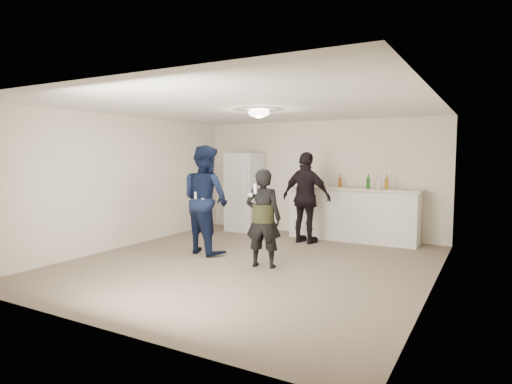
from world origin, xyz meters
The scene contains 21 objects.
floor centered at (0.00, 0.00, 0.00)m, with size 6.00×6.00×0.00m, color #6B5B4C.
ceiling centered at (0.00, 0.00, 2.50)m, with size 6.00×6.00×0.00m, color silver.
wall_back centered at (0.00, 3.00, 1.25)m, with size 6.00×6.00×0.00m, color beige.
wall_front centered at (0.00, -3.00, 1.25)m, with size 6.00×6.00×0.00m, color beige.
wall_left centered at (-2.75, 0.00, 1.25)m, with size 6.00×6.00×0.00m, color beige.
wall_right centered at (2.75, 0.00, 1.25)m, with size 6.00×6.00×0.00m, color beige.
counter centered at (0.89, 2.67, 0.53)m, with size 2.60×0.56×1.05m, color silver.
counter_top centered at (0.89, 2.67, 1.07)m, with size 2.68×0.64×0.04m, color beige.
fridge centered at (-1.65, 2.60, 0.90)m, with size 0.70×0.70×1.80m, color silver.
fridge_handle centered at (-1.37, 2.23, 1.30)m, with size 0.02×0.02×0.60m, color silver.
ceiling_dome centered at (0.00, 0.30, 2.45)m, with size 0.36×0.36×0.16m, color white.
shaker centered at (-0.15, 2.73, 1.18)m, with size 0.08×0.08×0.17m, color #B7B8BC.
man centered at (-1.08, 0.28, 0.96)m, with size 0.94×0.73×1.93m, color #101D44.
woman centered at (0.29, -0.08, 0.78)m, with size 0.57×0.37×1.55m, color black.
camo_shorts centered at (0.29, -0.08, 0.85)m, with size 0.34×0.34×0.28m, color #303719.
spectator centered at (0.16, 1.96, 0.91)m, with size 1.07×0.44×1.82m, color black.
remote_man centered at (-1.08, 0.00, 1.05)m, with size 0.04×0.04×0.15m, color silver.
nunchuk_man centered at (-0.96, 0.03, 0.98)m, with size 0.07×0.07×0.07m, color white.
remote_woman centered at (0.29, -0.33, 1.25)m, with size 0.04×0.04×0.15m, color white.
nunchuk_woman centered at (0.19, -0.30, 1.15)m, with size 0.07×0.07×0.07m, color silver.
bottle_cluster centered at (1.18, 2.64, 1.19)m, with size 1.06×0.24×0.22m.
Camera 1 is at (3.42, -5.89, 1.76)m, focal length 30.00 mm.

